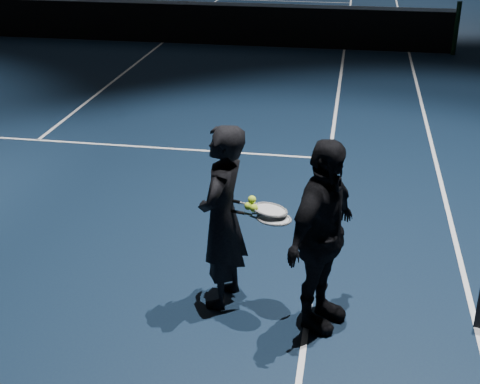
# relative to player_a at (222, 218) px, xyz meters

# --- Properties ---
(floor) EXTENTS (36.00, 36.00, 0.00)m
(floor) POSITION_rel_player_a_xyz_m (-3.36, 9.86, -0.81)
(floor) COLOR black
(floor) RESTS_ON ground
(court_lines) EXTENTS (10.98, 23.78, 0.01)m
(court_lines) POSITION_rel_player_a_xyz_m (-3.36, 9.86, -0.80)
(court_lines) COLOR white
(court_lines) RESTS_ON floor
(net_post_right) EXTENTS (0.10, 0.10, 1.10)m
(net_post_right) POSITION_rel_player_a_xyz_m (3.04, 9.86, -0.26)
(net_post_right) COLOR black
(net_post_right) RESTS_ON floor
(net_mesh) EXTENTS (12.80, 0.02, 0.86)m
(net_mesh) POSITION_rel_player_a_xyz_m (-3.36, 9.86, -0.36)
(net_mesh) COLOR black
(net_mesh) RESTS_ON floor
(net_tape) EXTENTS (12.80, 0.03, 0.07)m
(net_tape) POSITION_rel_player_a_xyz_m (-3.36, 9.86, 0.11)
(net_tape) COLOR white
(net_tape) RESTS_ON net_mesh
(player_a) EXTENTS (0.48, 0.64, 1.61)m
(player_a) POSITION_rel_player_a_xyz_m (0.00, 0.00, 0.00)
(player_a) COLOR black
(player_a) RESTS_ON floor
(player_b) EXTENTS (0.75, 1.02, 1.61)m
(player_b) POSITION_rel_player_a_xyz_m (0.83, -0.19, 0.00)
(player_b) COLOR black
(player_b) RESTS_ON floor
(racket_lower) EXTENTS (0.71, 0.36, 0.03)m
(racket_lower) POSITION_rel_player_a_xyz_m (0.44, -0.10, 0.08)
(racket_lower) COLOR black
(racket_lower) RESTS_ON player_a
(racket_upper) EXTENTS (0.70, 0.32, 0.10)m
(racket_upper) POSITION_rel_player_a_xyz_m (0.40, -0.05, 0.13)
(racket_upper) COLOR black
(racket_upper) RESTS_ON player_b
(tennis_balls) EXTENTS (0.12, 0.10, 0.12)m
(tennis_balls) POSITION_rel_player_a_xyz_m (0.25, -0.05, 0.16)
(tennis_balls) COLOR #CCEB31
(tennis_balls) RESTS_ON racket_upper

